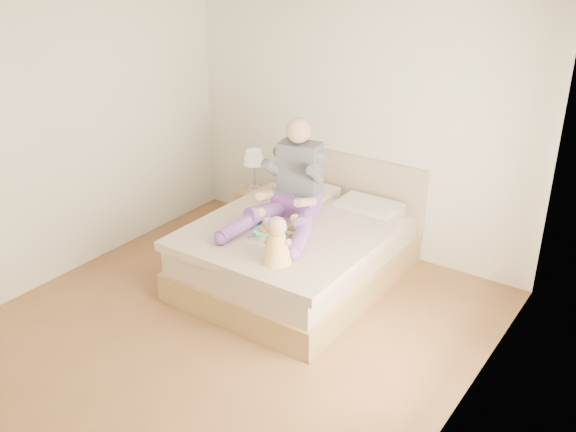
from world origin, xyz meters
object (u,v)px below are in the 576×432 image
Objects in this scene: baby at (277,244)px; nightstand at (257,211)px; adult at (291,190)px; bed at (300,248)px; tray at (278,230)px.

nightstand is at bearing 109.73° from baby.
adult is 2.99× the size of baby.
bed reaches higher than tray.
adult is at bearing 93.95° from baby.
adult is at bearing 83.53° from tray.
adult is at bearing 173.26° from bed.
adult is (-0.12, 0.01, 0.58)m from bed.
adult reaches higher than nightstand.
tray is 0.56m from baby.
bed is at bearing 63.33° from tray.
baby is (1.28, -1.39, 0.54)m from nightstand.
bed is at bearing -32.83° from nightstand.
tray is at bearing -94.77° from bed.
bed is 3.84× the size of tray.
bed is 4.46× the size of nightstand.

